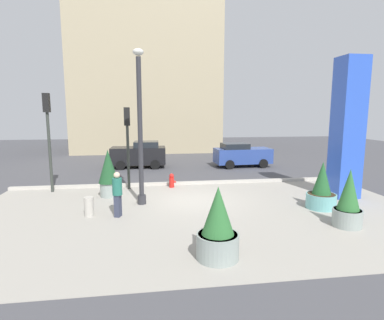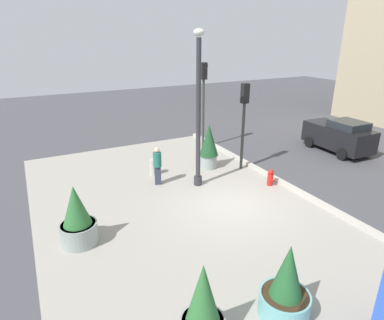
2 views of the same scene
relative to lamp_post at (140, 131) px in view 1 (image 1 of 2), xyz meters
The scene contains 16 objects.
ground_plane 5.74m from the lamp_post, 61.94° to the left, with size 60.00×60.00×0.00m, color #47474C.
plaza_pavement 4.25m from the lamp_post, 37.86° to the right, with size 18.00×10.00×0.02m, color #9E998E.
curb_strip 5.08m from the lamp_post, 56.07° to the left, with size 18.00×0.24×0.16m, color #B7B2A8.
lamp_post is the anchor object (origin of this frame).
art_pillar_blue 9.32m from the lamp_post, ahead, with size 1.11×1.11×6.36m, color blue.
potted_plant_by_pillar 2.89m from the lamp_post, 137.18° to the left, with size 0.92×0.92×2.22m.
potted_plant_curbside 7.87m from the lamp_post, 12.56° to the right, with size 1.19×1.19×1.95m.
potted_plant_near_left 6.23m from the lamp_post, 68.59° to the right, with size 1.16×1.16×2.00m.
potted_plant_near_right 8.30m from the lamp_post, 27.51° to the right, with size 0.98×0.98×2.03m.
fire_hydrant 4.22m from the lamp_post, 61.81° to the left, with size 0.36×0.26×0.75m.
concrete_bollard 3.64m from the lamp_post, 145.69° to the right, with size 0.36×0.36×0.75m, color #B2ADA3.
traffic_light_far_side 2.91m from the lamp_post, 104.06° to the left, with size 0.28×0.42×4.16m.
traffic_light_corner 5.21m from the lamp_post, 148.56° to the left, with size 0.28×0.42×4.82m.
car_curb_west 11.23m from the lamp_post, 50.33° to the left, with size 4.08×2.10×1.71m.
car_far_lane 9.41m from the lamp_post, 92.02° to the left, with size 3.86×2.05×1.87m.
pedestrian_by_curb 2.81m from the lamp_post, 119.21° to the right, with size 0.46×0.46×1.73m.
Camera 1 is at (-1.94, -13.39, 3.93)m, focal length 29.11 mm.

